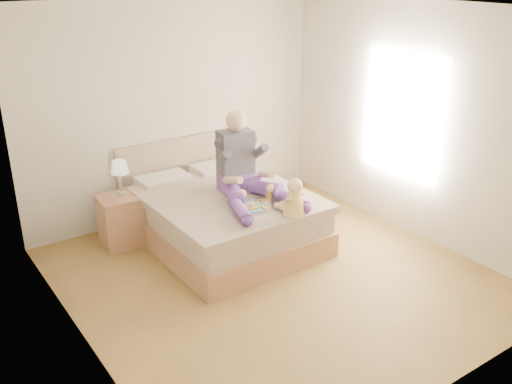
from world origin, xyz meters
TOP-DOWN VIEW (x-y plane):
  - room at (0.08, 0.01)m, footprint 4.02×4.22m
  - bed at (0.00, 1.08)m, footprint 1.70×2.18m
  - nightstand at (-1.00, 1.61)m, footprint 0.52×0.47m
  - lamp at (-0.96, 1.65)m, footprint 0.20×0.20m
  - adult at (0.17, 0.84)m, footprint 0.82×1.21m
  - tray at (0.09, 0.44)m, footprint 0.46×0.36m
  - baby at (0.30, 0.10)m, footprint 0.26×0.36m

SIDE VIEW (x-z plane):
  - nightstand at x=-1.00m, z-range 0.00..0.60m
  - bed at x=0.00m, z-range -0.18..0.82m
  - tray at x=0.09m, z-range 0.57..0.70m
  - baby at x=0.30m, z-range 0.57..0.97m
  - adult at x=0.17m, z-range 0.41..1.38m
  - lamp at x=-0.96m, z-range 0.70..1.11m
  - room at x=0.08m, z-range 0.15..2.87m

